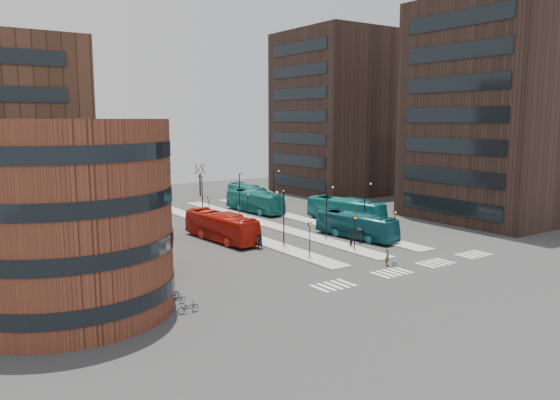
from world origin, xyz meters
TOP-DOWN VIEW (x-y plane):
  - ground at (0.00, 0.00)m, footprint 160.00×160.00m
  - island_left at (-4.00, 30.00)m, footprint 2.50×45.00m
  - island_mid at (2.00, 30.00)m, footprint 2.50×45.00m
  - island_right at (8.00, 30.00)m, footprint 2.50×45.00m
  - suitcase at (0.69, 5.31)m, footprint 0.53×0.48m
  - red_bus at (-7.62, 24.63)m, footprint 3.78×12.18m
  - teal_bus_a at (6.16, 16.80)m, footprint 3.93×11.25m
  - teal_bus_b at (5.83, 39.03)m, footprint 3.47×11.93m
  - teal_bus_c at (11.86, 25.16)m, footprint 4.70×12.37m
  - teal_bus_d at (9.82, 47.99)m, footprint 4.08×11.41m
  - traveller at (0.35, 5.92)m, footprint 0.74×0.69m
  - commuter_a at (-6.29, 18.49)m, footprint 1.04×0.93m
  - commuter_b at (2.52, 13.51)m, footprint 0.79×1.19m
  - commuter_c at (4.89, 14.72)m, footprint 1.18×1.27m
  - bicycle_near at (-21.00, 4.83)m, footprint 1.66×0.60m
  - bicycle_mid at (-21.00, 8.23)m, footprint 1.68×0.54m
  - bicycle_far at (-21.00, 6.95)m, footprint 1.61×0.72m
  - crosswalk_stripes at (1.75, 4.00)m, footprint 22.35×2.40m
  - round_building at (-28.00, 10.00)m, footprint 15.16×15.16m
  - tower_near at (31.98, 16.00)m, footprint 20.12×20.00m
  - tower_far at (31.98, 50.00)m, footprint 20.12×20.00m
  - sign_poles at (1.60, 23.00)m, footprint 12.45×22.12m
  - lamp_posts at (2.64, 28.00)m, footprint 14.04×20.24m
  - bare_trees at (2.67, 62.67)m, footprint 10.97×8.14m

SIDE VIEW (x-z plane):
  - ground at x=0.00m, z-range 0.00..0.00m
  - crosswalk_stripes at x=1.75m, z-range 0.00..0.01m
  - island_left at x=-4.00m, z-range 0.00..0.15m
  - island_mid at x=2.00m, z-range 0.00..0.15m
  - island_right at x=8.00m, z-range 0.00..0.15m
  - suitcase at x=0.69m, z-range 0.00..0.55m
  - bicycle_far at x=-21.00m, z-range 0.00..0.82m
  - bicycle_near at x=-21.00m, z-range 0.00..0.87m
  - bicycle_mid at x=-21.00m, z-range 0.00..1.00m
  - traveller at x=0.35m, z-range 0.00..1.70m
  - commuter_c at x=4.89m, z-range 0.00..1.71m
  - commuter_a at x=-6.29m, z-range 0.00..1.79m
  - commuter_b at x=2.52m, z-range 0.00..1.87m
  - teal_bus_a at x=6.16m, z-range 0.00..3.07m
  - teal_bus_d at x=9.82m, z-range 0.00..3.11m
  - teal_bus_b at x=5.83m, z-range 0.00..3.28m
  - red_bus at x=-7.62m, z-range 0.00..3.34m
  - teal_bus_c at x=11.86m, z-range 0.00..3.36m
  - sign_poles at x=1.60m, z-range 0.58..4.23m
  - bare_trees at x=2.67m, z-range -0.22..5.67m
  - lamp_posts at x=2.64m, z-range 0.52..6.64m
  - round_building at x=-28.00m, z-range -0.01..13.99m
  - tower_near at x=31.98m, z-range 0.00..30.00m
  - tower_far at x=31.98m, z-range 0.00..30.00m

